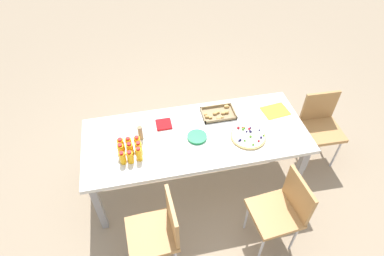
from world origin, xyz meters
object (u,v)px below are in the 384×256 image
object	(u,v)px
snack_tray	(218,113)
juice_bottle_7	(129,144)
chair_near_left	(159,229)
juice_bottle_5	(139,148)
juice_bottle_6	(121,145)
napkin_stack	(164,124)
chair_near_right	(283,208)
juice_bottle_1	(130,157)
party_table	(196,139)
juice_bottle_8	(137,142)
juice_bottle_2	(139,154)
juice_bottle_3	(121,150)
paper_folder	(275,111)
juice_bottle_0	(123,158)
plate_stack	(197,137)
chair_end	(321,123)
juice_bottle_4	(130,149)
fruit_pizza	(248,136)
cardboard_tube	(140,133)

from	to	relation	value
snack_tray	juice_bottle_7	bearing A→B (deg)	-163.39
chair_near_left	juice_bottle_5	distance (m)	0.72
juice_bottle_6	napkin_stack	size ratio (longest dim) A/B	0.94
chair_near_right	juice_bottle_1	xyz separation A→B (m)	(-1.22, 0.60, 0.29)
party_table	juice_bottle_8	world-z (taller)	juice_bottle_8
party_table	juice_bottle_1	world-z (taller)	juice_bottle_1
juice_bottle_6	juice_bottle_2	bearing A→B (deg)	-45.19
juice_bottle_3	juice_bottle_8	size ratio (longest dim) A/B	1.05
juice_bottle_5	paper_folder	size ratio (longest dim) A/B	0.58
juice_bottle_0	plate_stack	distance (m)	0.72
chair_near_left	juice_bottle_1	world-z (taller)	juice_bottle_1
juice_bottle_3	juice_bottle_7	xyz separation A→B (m)	(0.07, 0.07, -0.01)
chair_end	plate_stack	world-z (taller)	chair_end
juice_bottle_3	juice_bottle_4	bearing A→B (deg)	-2.52
juice_bottle_2	napkin_stack	distance (m)	0.48
juice_bottle_8	snack_tray	size ratio (longest dim) A/B	0.43
chair_near_right	juice_bottle_4	world-z (taller)	juice_bottle_4
snack_tray	paper_folder	size ratio (longest dim) A/B	1.29
juice_bottle_2	fruit_pizza	xyz separation A→B (m)	(1.03, 0.06, -0.06)
juice_bottle_6	juice_bottle_0	bearing A→B (deg)	-88.20
fruit_pizza	plate_stack	distance (m)	0.49
snack_tray	juice_bottle_2	bearing A→B (deg)	-153.22
chair_near_right	plate_stack	size ratio (longest dim) A/B	4.47
juice_bottle_0	juice_bottle_4	size ratio (longest dim) A/B	0.90
party_table	cardboard_tube	xyz separation A→B (m)	(-0.52, 0.06, 0.14)
party_table	juice_bottle_8	distance (m)	0.57
chair_near_right	juice_bottle_7	world-z (taller)	juice_bottle_7
juice_bottle_8	juice_bottle_7	bearing A→B (deg)	176.12
fruit_pizza	chair_end	bearing A→B (deg)	13.94
plate_stack	cardboard_tube	world-z (taller)	cardboard_tube
juice_bottle_0	juice_bottle_5	size ratio (longest dim) A/B	0.91
party_table	juice_bottle_4	world-z (taller)	juice_bottle_4
party_table	napkin_stack	world-z (taller)	napkin_stack
juice_bottle_2	paper_folder	bearing A→B (deg)	13.78
chair_end	juice_bottle_8	distance (m)	2.00
juice_bottle_3	fruit_pizza	bearing A→B (deg)	-0.86
juice_bottle_8	juice_bottle_1	bearing A→B (deg)	-116.37
juice_bottle_3	cardboard_tube	distance (m)	0.26
juice_bottle_5	paper_folder	distance (m)	1.45
party_table	juice_bottle_2	bearing A→B (deg)	-160.78
chair_near_right	juice_bottle_1	size ratio (longest dim) A/B	6.16
juice_bottle_2	juice_bottle_6	xyz separation A→B (m)	(-0.15, 0.15, -0.01)
juice_bottle_2	snack_tray	xyz separation A→B (m)	(0.84, 0.42, -0.06)
juice_bottle_0	juice_bottle_2	bearing A→B (deg)	2.83
juice_bottle_0	napkin_stack	world-z (taller)	juice_bottle_0
chair_near_right	juice_bottle_5	distance (m)	1.35
party_table	snack_tray	distance (m)	0.37
juice_bottle_2	napkin_stack	xyz separation A→B (m)	(0.27, 0.39, -0.06)
juice_bottle_5	napkin_stack	world-z (taller)	juice_bottle_5
fruit_pizza	paper_folder	bearing A→B (deg)	36.37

